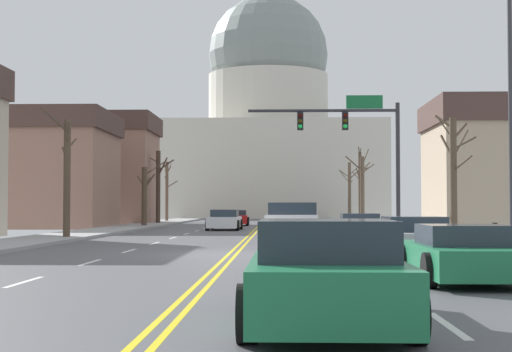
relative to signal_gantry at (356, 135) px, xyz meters
The scene contains 23 objects.
ground 18.44m from the signal_gantry, 107.87° to the right, with size 20.00×180.00×0.20m.
signal_gantry is the anchor object (origin of this frame).
street_lamp_right 17.70m from the signal_gantry, 81.91° to the right, with size 2.26×0.24×8.37m.
capitol_building 60.40m from the signal_gantry, 95.19° to the left, with size 28.81×21.07×31.40m.
sedan_near_00 6.56m from the signal_gantry, 94.35° to the right, with size 2.11×4.49×1.14m.
pickup_truck_near_01 13.14m from the signal_gantry, 106.57° to the right, with size 2.31×5.73×1.60m.
sedan_near_02 19.09m from the signal_gantry, 90.91° to the right, with size 1.98×4.39×1.18m.
sedan_near_03 25.35m from the signal_gantry, 90.96° to the right, with size 2.04×4.52×1.11m.
sedan_near_04 31.16m from the signal_gantry, 96.42° to the right, with size 2.02×4.33×1.30m.
sedan_oncoming_00 11.41m from the signal_gantry, 134.99° to the left, with size 2.10×4.58×1.25m.
sedan_oncoming_01 20.61m from the signal_gantry, 111.47° to the left, with size 2.13×4.68×1.17m.
flank_building_01 24.73m from the signal_gantry, 151.83° to the left, with size 12.79×8.72×7.86m.
flank_building_02 31.49m from the signal_gantry, 131.87° to the left, with size 13.50×7.72×9.04m.
flank_building_03 12.78m from the signal_gantry, 35.91° to the left, with size 10.12×8.13×7.93m.
bare_tree_00 30.94m from the signal_gantry, 83.68° to the left, with size 1.42×3.00×6.67m.
bare_tree_01 15.10m from the signal_gantry, 153.11° to the right, with size 1.27×2.38×5.54m.
bare_tree_02 37.98m from the signal_gantry, 85.31° to the left, with size 2.24×2.80×5.76m.
bare_tree_03 34.06m from the signal_gantry, 115.05° to the left, with size 1.23×2.34×5.44m.
bare_tree_04 20.54m from the signal_gantry, 83.01° to the left, with size 2.19×2.13×5.89m.
bare_tree_05 25.73m from the signal_gantry, 122.41° to the left, with size 2.03×1.93×5.80m.
bare_tree_06 7.83m from the signal_gantry, 61.77° to the right, with size 1.72×1.91×5.37m.
bare_tree_07 19.19m from the signal_gantry, 135.02° to the left, with size 2.21×1.54×4.49m.
bicycle_parked 16.86m from the signal_gantry, 80.67° to the right, with size 0.12×1.77×0.85m.
Camera 1 is at (1.43, -23.31, 1.46)m, focal length 54.09 mm.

